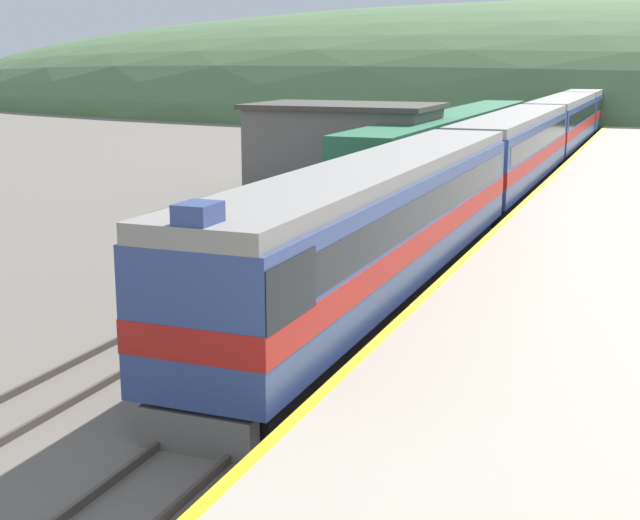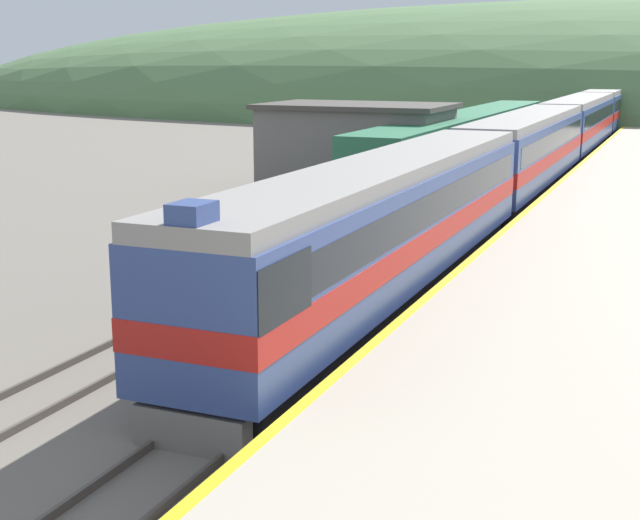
% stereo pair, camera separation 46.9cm
% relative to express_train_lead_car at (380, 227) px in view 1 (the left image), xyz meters
% --- Properties ---
extents(track_main, '(1.52, 180.00, 0.16)m').
position_rel_express_train_lead_car_xyz_m(track_main, '(0.00, 46.37, -2.17)').
color(track_main, '#4C443D').
rests_on(track_main, ground).
extents(track_siding, '(1.52, 180.00, 0.16)m').
position_rel_express_train_lead_car_xyz_m(track_siding, '(-4.19, 46.37, -2.17)').
color(track_siding, '#4C443D').
rests_on(track_siding, ground).
extents(platform, '(6.54, 140.00, 0.98)m').
position_rel_express_train_lead_car_xyz_m(platform, '(5.07, 26.37, -1.76)').
color(platform, '#B2A893').
rests_on(platform, ground).
extents(distant_hills, '(227.57, 102.40, 29.44)m').
position_rel_express_train_lead_car_xyz_m(distant_hills, '(0.00, 110.10, -2.25)').
color(distant_hills, '#517547').
rests_on(distant_hills, ground).
extents(station_shed, '(9.47, 6.23, 4.60)m').
position_rel_express_train_lead_car_xyz_m(station_shed, '(-8.23, 19.74, 0.07)').
color(station_shed, slate).
rests_on(station_shed, ground).
extents(express_train_lead_car, '(2.92, 21.99, 4.48)m').
position_rel_express_train_lead_car_xyz_m(express_train_lead_car, '(0.00, 0.00, 0.00)').
color(express_train_lead_car, black).
rests_on(express_train_lead_car, ground).
extents(carriage_second, '(2.91, 20.21, 4.12)m').
position_rel_express_train_lead_car_xyz_m(carriage_second, '(0.00, 22.22, -0.01)').
color(carriage_second, black).
rests_on(carriage_second, ground).
extents(carriage_third, '(2.91, 20.21, 4.12)m').
position_rel_express_train_lead_car_xyz_m(carriage_third, '(0.00, 43.31, -0.01)').
color(carriage_third, black).
rests_on(carriage_third, ground).
extents(carriage_fourth, '(2.91, 20.21, 4.12)m').
position_rel_express_train_lead_car_xyz_m(carriage_fourth, '(0.00, 64.40, -0.01)').
color(carriage_fourth, black).
rests_on(carriage_fourth, ground).
extents(carriage_fifth, '(2.91, 20.21, 4.12)m').
position_rel_express_train_lead_car_xyz_m(carriage_fifth, '(0.00, 85.49, -0.01)').
color(carriage_fifth, black).
rests_on(carriage_fifth, ground).
extents(siding_train, '(2.90, 33.11, 3.81)m').
position_rel_express_train_lead_car_xyz_m(siding_train, '(-4.19, 26.54, -0.28)').
color(siding_train, black).
rests_on(siding_train, ground).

